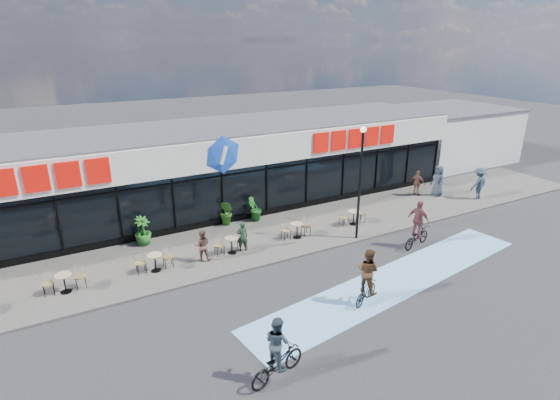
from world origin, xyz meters
The scene contains 22 objects.
ground centered at (0.00, 0.00, 0.00)m, with size 120.00×120.00×0.00m, color #28282B.
sidewalk centered at (0.00, 4.50, 0.05)m, with size 44.00×5.00×0.10m, color #5F5B54.
bike_lane centered at (4.00, -1.50, 0.01)m, with size 14.00×2.20×0.01m, color #78B8E3.
building centered at (0.00, 9.93, 2.34)m, with size 30.60×6.57×4.75m.
neighbour_building centered at (20.50, 11.00, 2.06)m, with size 9.20×7.20×4.11m.
lamp_post centered at (4.93, 2.30, 3.28)m, with size 0.28×0.28×5.37m.
bistro_set_1 centered at (-7.67, 3.77, 0.56)m, with size 1.54×0.62×0.90m.
bistro_set_2 centered at (-4.30, 3.77, 0.56)m, with size 1.54×0.62×0.90m.
bistro_set_3 centered at (-0.93, 3.77, 0.56)m, with size 1.54×0.62×0.90m.
bistro_set_4 centered at (2.44, 3.77, 0.56)m, with size 1.54×0.62×0.90m.
bistro_set_5 centered at (5.81, 3.77, 0.56)m, with size 1.54×0.62×0.90m.
potted_plant_left centered at (-4.19, 6.45, 0.78)m, with size 0.76×0.76×1.36m, color #21601B.
potted_plant_mid centered at (0.06, 6.69, 0.77)m, with size 0.74×0.60×1.34m, color #285D1A.
potted_plant_right centered at (1.55, 6.52, 0.76)m, with size 0.72×0.58×1.31m, color #195719.
patron_left centered at (-0.42, 3.65, 0.80)m, with size 0.51×0.33×1.39m, color #1A2F1B.
patron_right centered at (-2.30, 3.63, 0.81)m, with size 0.69×0.54×1.42m, color brown.
pedestrian_a centered at (13.01, 4.83, 1.04)m, with size 0.92×0.60×1.88m, color #293541.
pedestrian_b centered at (11.92, 5.42, 0.88)m, with size 0.92×0.38×1.57m, color brown.
pedestrian_c centered at (14.67, 3.28, 1.06)m, with size 1.24×0.71×1.91m, color #2D3947.
cyclist_a centered at (1.91, -2.13, 0.97)m, with size 1.51×1.01×2.14m.
cyclist_b centered at (6.91, 0.39, 0.84)m, with size 1.97×1.13×2.24m.
cyclist_c centered at (-2.73, -3.96, 0.76)m, with size 2.03×1.15×2.01m.
Camera 1 is at (-7.38, -12.68, 9.02)m, focal length 28.00 mm.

